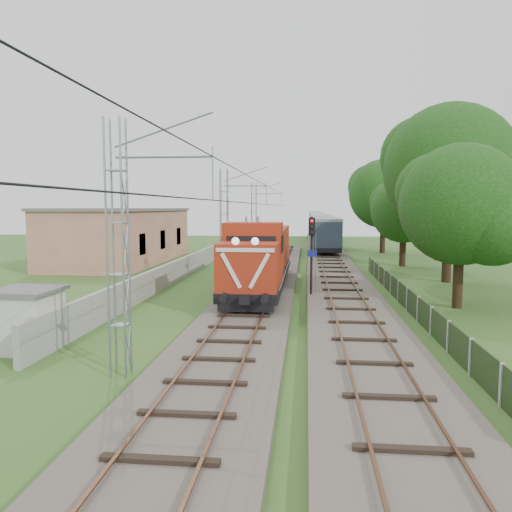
# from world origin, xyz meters

# --- Properties ---
(ground) EXTENTS (140.00, 140.00, 0.00)m
(ground) POSITION_xyz_m (0.00, 0.00, 0.00)
(ground) COLOR #2F5A21
(ground) RESTS_ON ground
(track_main) EXTENTS (4.20, 70.00, 0.45)m
(track_main) POSITION_xyz_m (0.00, 7.00, 0.18)
(track_main) COLOR #6B6054
(track_main) RESTS_ON ground
(track_side) EXTENTS (4.20, 80.00, 0.45)m
(track_side) POSITION_xyz_m (5.00, 20.00, 0.18)
(track_side) COLOR #6B6054
(track_side) RESTS_ON ground
(catenary) EXTENTS (3.31, 70.00, 8.00)m
(catenary) POSITION_xyz_m (-2.95, 12.00, 4.05)
(catenary) COLOR gray
(catenary) RESTS_ON ground
(boundary_wall) EXTENTS (0.25, 40.00, 1.50)m
(boundary_wall) POSITION_xyz_m (-6.50, 12.00, 0.75)
(boundary_wall) COLOR #9E9E99
(boundary_wall) RESTS_ON ground
(station_building) EXTENTS (8.40, 20.40, 5.22)m
(station_building) POSITION_xyz_m (-15.00, 24.00, 2.63)
(station_building) COLOR tan
(station_building) RESTS_ON ground
(fence) EXTENTS (0.12, 32.00, 1.20)m
(fence) POSITION_xyz_m (8.00, 3.00, 0.60)
(fence) COLOR black
(fence) RESTS_ON ground
(locomotive) EXTENTS (3.03, 17.30, 4.39)m
(locomotive) POSITION_xyz_m (0.00, 8.31, 2.26)
(locomotive) COLOR black
(locomotive) RESTS_ON ground
(coach_rake) EXTENTS (3.00, 112.24, 3.47)m
(coach_rake) POSITION_xyz_m (5.00, 84.59, 2.50)
(coach_rake) COLOR black
(coach_rake) RESTS_ON ground
(signal_post) EXTENTS (0.51, 0.41, 4.76)m
(signal_post) POSITION_xyz_m (3.11, 5.72, 3.27)
(signal_post) COLOR black
(signal_post) RESTS_ON ground
(relay_hut) EXTENTS (2.35, 2.35, 2.32)m
(relay_hut) POSITION_xyz_m (-7.40, -5.76, 1.17)
(relay_hut) COLOR beige
(relay_hut) RESTS_ON ground
(tree_a) EXTENTS (6.64, 6.33, 8.61)m
(tree_a) POSITION_xyz_m (10.85, 4.03, 5.37)
(tree_a) COLOR #312114
(tree_a) RESTS_ON ground
(tree_b) EXTENTS (9.65, 9.19, 12.51)m
(tree_b) POSITION_xyz_m (12.85, 13.46, 7.81)
(tree_b) COLOR #312114
(tree_b) RESTS_ON ground
(tree_c) EXTENTS (6.17, 5.88, 8.00)m
(tree_c) POSITION_xyz_m (11.53, 23.03, 4.99)
(tree_c) COLOR #312114
(tree_c) RESTS_ON ground
(tree_d) EXTENTS (8.39, 7.99, 10.88)m
(tree_d) POSITION_xyz_m (11.75, 36.43, 6.79)
(tree_d) COLOR #312114
(tree_d) RESTS_ON ground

